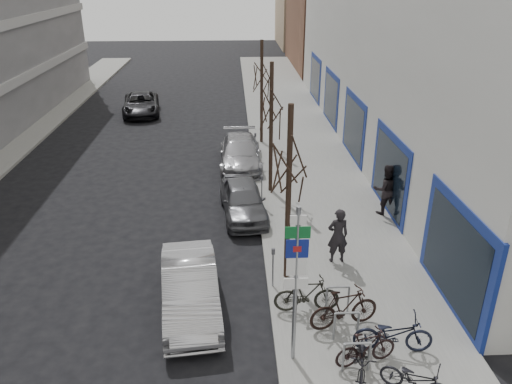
{
  "coord_description": "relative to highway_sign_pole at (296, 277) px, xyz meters",
  "views": [
    {
      "loc": [
        1.06,
        -9.3,
        8.73
      ],
      "look_at": [
        1.78,
        5.69,
        2.0
      ],
      "focal_mm": 35.0,
      "sensor_mm": 36.0,
      "label": 1
    }
  ],
  "objects": [
    {
      "name": "bike_far_inner",
      "position": [
        1.44,
        1.1,
        -1.73
      ],
      "size": [
        2.0,
        1.0,
        1.16
      ],
      "primitive_type": "imported",
      "rotation": [
        0.0,
        0.0,
        1.8
      ],
      "color": "black",
      "rests_on": "sidewalk_east"
    },
    {
      "name": "parked_car_back",
      "position": [
        -1.0,
        13.19,
        -1.77
      ],
      "size": [
        1.96,
        4.77,
        1.38
      ],
      "primitive_type": "imported",
      "rotation": [
        0.0,
        0.0,
        0.0
      ],
      "color": "#959599",
      "rests_on": "ground"
    },
    {
      "name": "meter_front",
      "position": [
        -0.25,
        3.01,
        -1.54
      ],
      "size": [
        0.1,
        0.08,
        1.27
      ],
      "color": "gray",
      "rests_on": "sidewalk_east"
    },
    {
      "name": "bike_near_right",
      "position": [
        1.68,
        -0.27,
        -1.83
      ],
      "size": [
        1.63,
        0.83,
        0.95
      ],
      "primitive_type": "imported",
      "rotation": [
        0.0,
        0.0,
        1.81
      ],
      "color": "black",
      "rests_on": "sidewalk_east"
    },
    {
      "name": "highway_sign_pole",
      "position": [
        0.0,
        0.0,
        0.0
      ],
      "size": [
        0.55,
        0.1,
        4.2
      ],
      "color": "gray",
      "rests_on": "ground"
    },
    {
      "name": "brick_building_far",
      "position": [
        10.6,
        40.01,
        1.54
      ],
      "size": [
        12.0,
        14.0,
        8.0
      ],
      "primitive_type": "cube",
      "color": "brown",
      "rests_on": "ground"
    },
    {
      "name": "sidewalk_east",
      "position": [
        2.1,
        10.01,
        -2.38
      ],
      "size": [
        5.0,
        70.0,
        0.15
      ],
      "primitive_type": "cube",
      "color": "slate",
      "rests_on": "ground"
    },
    {
      "name": "bike_far_curb",
      "position": [
        2.54,
        -1.22,
        -1.83
      ],
      "size": [
        1.58,
        1.21,
        0.95
      ],
      "primitive_type": "imported",
      "rotation": [
        0.0,
        0.0,
        1.03
      ],
      "color": "black",
      "rests_on": "sidewalk_east"
    },
    {
      "name": "tree_mid",
      "position": [
        0.2,
        10.01,
        1.65
      ],
      "size": [
        1.8,
        1.8,
        5.5
      ],
      "color": "black",
      "rests_on": "ground"
    },
    {
      "name": "bike_near_left",
      "position": [
        1.51,
        -0.62,
        -1.82
      ],
      "size": [
        0.86,
        1.66,
        0.97
      ],
      "primitive_type": "imported",
      "rotation": [
        0.0,
        0.0,
        -0.25
      ],
      "color": "black",
      "rests_on": "sidewalk_east"
    },
    {
      "name": "bike_mid_curb",
      "position": [
        2.44,
        0.15,
        -1.72
      ],
      "size": [
        1.98,
        0.76,
        1.18
      ],
      "primitive_type": "imported",
      "rotation": [
        0.0,
        0.0,
        1.48
      ],
      "color": "black",
      "rests_on": "sidewalk_east"
    },
    {
      "name": "pedestrian_far",
      "position": [
        4.37,
        7.63,
        -1.31
      ],
      "size": [
        0.76,
        0.53,
        2.0
      ],
      "primitive_type": "imported",
      "rotation": [
        0.0,
        0.0,
        3.18
      ],
      "color": "black",
      "rests_on": "sidewalk_east"
    },
    {
      "name": "meter_mid",
      "position": [
        -0.25,
        8.51,
        -1.54
      ],
      "size": [
        0.1,
        0.08,
        1.27
      ],
      "color": "gray",
      "rests_on": "sidewalk_east"
    },
    {
      "name": "pedestrian_near",
      "position": [
        1.89,
        4.29,
        -1.39
      ],
      "size": [
        0.71,
        0.51,
        1.85
      ],
      "primitive_type": "imported",
      "rotation": [
        0.0,
        0.0,
        3.24
      ],
      "color": "black",
      "rests_on": "sidewalk_east"
    },
    {
      "name": "ground",
      "position": [
        -2.4,
        0.01,
        -2.46
      ],
      "size": [
        120.0,
        120.0,
        0.0
      ],
      "primitive_type": "plane",
      "color": "black",
      "rests_on": "ground"
    },
    {
      "name": "lane_car",
      "position": [
        -7.3,
        23.1,
        -1.79
      ],
      "size": [
        2.84,
        5.08,
        1.34
      ],
      "primitive_type": "imported",
      "rotation": [
        0.0,
        0.0,
        0.13
      ],
      "color": "black",
      "rests_on": "ground"
    },
    {
      "name": "bike_rack",
      "position": [
        1.4,
        0.61,
        -1.8
      ],
      "size": [
        0.66,
        2.26,
        0.83
      ],
      "color": "gray",
      "rests_on": "sidewalk_east"
    },
    {
      "name": "parked_car_front",
      "position": [
        -2.6,
        2.21,
        -1.75
      ],
      "size": [
        1.97,
        4.42,
        1.41
      ],
      "primitive_type": "imported",
      "rotation": [
        0.0,
        0.0,
        0.12
      ],
      "color": "#B5B5BB",
      "rests_on": "ground"
    },
    {
      "name": "tan_building_far",
      "position": [
        11.1,
        55.01,
        2.04
      ],
      "size": [
        13.0,
        12.0,
        9.0
      ],
      "primitive_type": "cube",
      "color": "#937A5B",
      "rests_on": "ground"
    },
    {
      "name": "parked_car_mid",
      "position": [
        -1.0,
        7.98,
        -1.79
      ],
      "size": [
        1.98,
        4.08,
        1.34
      ],
      "primitive_type": "imported",
      "rotation": [
        0.0,
        0.0,
        0.1
      ],
      "color": "#55565B",
      "rests_on": "ground"
    },
    {
      "name": "meter_back",
      "position": [
        -0.25,
        14.01,
        -1.54
      ],
      "size": [
        0.1,
        0.08,
        1.27
      ],
      "color": "gray",
      "rests_on": "sidewalk_east"
    },
    {
      "name": "bike_mid_inner",
      "position": [
        0.57,
        1.79,
        -1.76
      ],
      "size": [
        1.81,
        0.55,
        1.1
      ],
      "primitive_type": "imported",
      "rotation": [
        0.0,
        0.0,
        1.56
      ],
      "color": "black",
      "rests_on": "sidewalk_east"
    },
    {
      "name": "tree_near",
      "position": [
        0.2,
        3.51,
        1.65
      ],
      "size": [
        1.8,
        1.8,
        5.5
      ],
      "color": "black",
      "rests_on": "ground"
    },
    {
      "name": "tree_far",
      "position": [
        0.2,
        16.51,
        1.65
      ],
      "size": [
        1.8,
        1.8,
        5.5
      ],
      "color": "black",
      "rests_on": "ground"
    }
  ]
}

